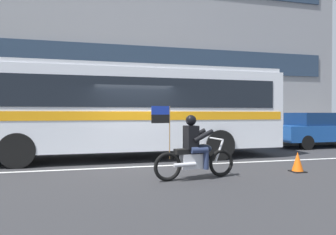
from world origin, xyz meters
TOP-DOWN VIEW (x-y plane):
  - ground_plane at (0.00, 0.00)m, footprint 60.00×60.00m
  - sidewalk_curb at (0.00, 5.10)m, footprint 28.00×3.80m
  - lane_center_stripe at (0.00, -0.60)m, footprint 26.60×0.14m
  - office_building_facade at (0.00, 7.39)m, footprint 28.00×0.89m
  - transit_bus at (-0.08, 1.19)m, footprint 10.87×2.71m
  - motorcycle_with_rider at (1.15, -2.50)m, footprint 2.18×0.67m
  - parked_sedan_curbside at (9.18, 2.58)m, footprint 4.77×1.96m
  - traffic_cone at (4.17, -2.35)m, footprint 0.36×0.36m

SIDE VIEW (x-z plane):
  - ground_plane at x=0.00m, z-range 0.00..0.00m
  - lane_center_stripe at x=0.00m, z-range 0.00..0.01m
  - sidewalk_curb at x=0.00m, z-range 0.00..0.15m
  - traffic_cone at x=4.17m, z-range -0.02..0.53m
  - motorcycle_with_rider at x=1.15m, z-range -0.22..1.55m
  - parked_sedan_curbside at x=9.18m, z-range 0.03..1.67m
  - transit_bus at x=-0.08m, z-range 0.27..3.49m
  - office_building_facade at x=0.00m, z-range 0.01..13.50m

